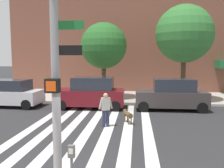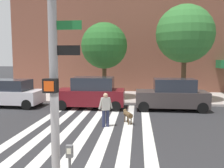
# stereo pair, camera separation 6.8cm
# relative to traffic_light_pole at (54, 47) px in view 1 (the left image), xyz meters

# --- Properties ---
(ground_plane) EXTENTS (160.00, 160.00, 0.00)m
(ground_plane) POSITION_rel_traffic_light_pole_xyz_m (0.03, 6.46, -3.52)
(ground_plane) COLOR #2B2B2D
(sidewalk_far) EXTENTS (80.00, 6.00, 0.15)m
(sidewalk_far) POSITION_rel_traffic_light_pole_xyz_m (0.03, 15.27, -3.45)
(sidewalk_far) COLOR #B7A9A2
(sidewalk_far) RESTS_ON ground_plane
(crosswalk_stripes) EXTENTS (5.85, 11.01, 0.01)m
(crosswalk_stripes) POSITION_rel_traffic_light_pole_xyz_m (-0.53, 6.46, -3.52)
(crosswalk_stripes) COLOR silver
(crosswalk_stripes) RESTS_ON ground_plane
(traffic_light_pole) EXTENTS (0.74, 0.46, 5.80)m
(traffic_light_pole) POSITION_rel_traffic_light_pole_xyz_m (0.00, 0.00, 0.00)
(traffic_light_pole) COLOR gray
(traffic_light_pole) RESTS_ON sidewalk_near
(parking_meter_curbside) EXTENTS (0.14, 0.11, 1.36)m
(parking_meter_curbside) POSITION_rel_traffic_light_pole_xyz_m (0.33, -0.06, -2.49)
(parking_meter_curbside) COLOR #515456
(parking_meter_curbside) RESTS_ON sidewalk_near
(parked_car_near_curb) EXTENTS (4.97, 2.18, 1.83)m
(parked_car_near_curb) POSITION_rel_traffic_light_pole_xyz_m (-7.18, 10.85, -2.62)
(parked_car_near_curb) COLOR silver
(parked_car_near_curb) RESTS_ON ground_plane
(parked_car_behind_first) EXTENTS (4.40, 2.05, 2.04)m
(parked_car_behind_first) POSITION_rel_traffic_light_pole_xyz_m (-1.30, 10.85, -2.53)
(parked_car_behind_first) COLOR maroon
(parked_car_behind_first) RESTS_ON ground_plane
(parked_car_third_in_line) EXTENTS (4.45, 1.91, 1.99)m
(parked_car_third_in_line) POSITION_rel_traffic_light_pole_xyz_m (3.87, 10.85, -2.56)
(parked_car_third_in_line) COLOR #3B3434
(parked_car_third_in_line) RESTS_ON ground_plane
(street_tree_nearest) EXTENTS (3.56, 3.56, 5.86)m
(street_tree_nearest) POSITION_rel_traffic_light_pole_xyz_m (-0.90, 14.13, 0.69)
(street_tree_nearest) COLOR #4C3823
(street_tree_nearest) RESTS_ON sidewalk_far
(street_tree_middle) EXTENTS (4.22, 4.22, 6.99)m
(street_tree_middle) POSITION_rel_traffic_light_pole_xyz_m (5.08, 13.78, 1.50)
(street_tree_middle) COLOR #4C3823
(street_tree_middle) RESTS_ON sidewalk_far
(pedestrian_dog_walker) EXTENTS (0.68, 0.37, 1.64)m
(pedestrian_dog_walker) POSITION_rel_traffic_light_pole_xyz_m (0.20, 6.58, -2.59)
(pedestrian_dog_walker) COLOR #282D4C
(pedestrian_dog_walker) RESTS_ON ground_plane
(dog_on_leash) EXTENTS (0.57, 1.09, 0.65)m
(dog_on_leash) POSITION_rel_traffic_light_pole_xyz_m (1.22, 7.37, -3.08)
(dog_on_leash) COLOR brown
(dog_on_leash) RESTS_ON ground_plane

